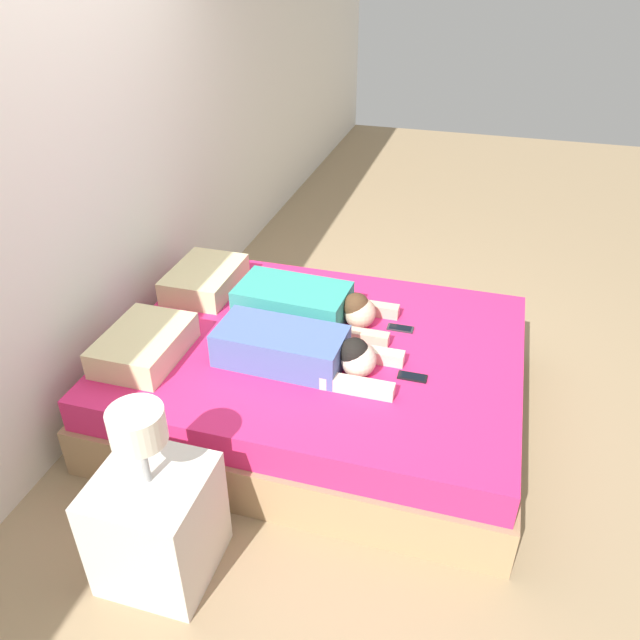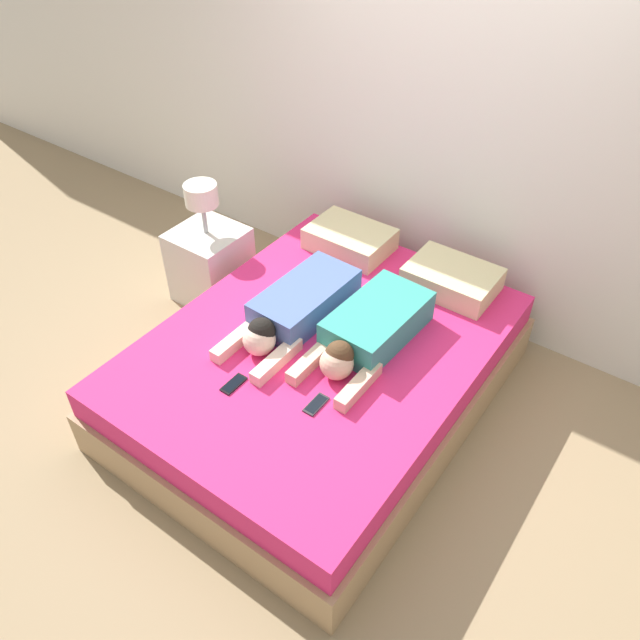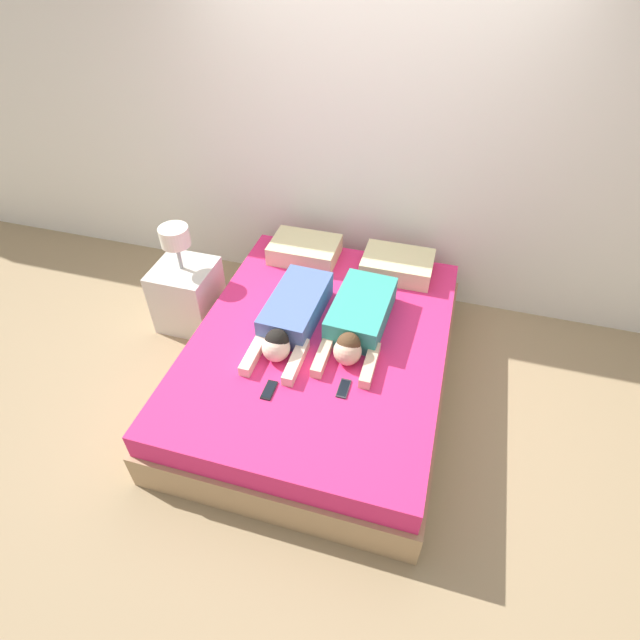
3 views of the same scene
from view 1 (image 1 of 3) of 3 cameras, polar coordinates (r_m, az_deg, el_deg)
name	(u,v)px [view 1 (image 1 of 3)]	position (r m, az deg, el deg)	size (l,w,h in m)	color
ground_plane	(320,409)	(3.68, 0.00, -8.11)	(12.00, 12.00, 0.00)	#9E8460
wall_back	(89,173)	(3.53, -20.34, 12.50)	(12.00, 0.06, 2.60)	white
bed	(320,378)	(3.53, 0.00, -5.29)	(1.71, 2.20, 0.46)	tan
pillow_head_left	(144,345)	(3.38, -15.79, -2.19)	(0.53, 0.38, 0.15)	beige
pillow_head_right	(205,279)	(3.92, -10.48, 3.70)	(0.53, 0.38, 0.15)	beige
person_left	(299,350)	(3.19, -1.90, -2.72)	(0.35, 0.95, 0.21)	#4C66A5
person_right	(308,304)	(3.56, -1.12, 1.44)	(0.39, 0.91, 0.21)	teal
cell_phone_left	(412,377)	(3.18, 8.44, -5.16)	(0.06, 0.15, 0.01)	black
cell_phone_right	(400,328)	(3.54, 7.35, -0.75)	(0.06, 0.15, 0.01)	#2D2D33
nightstand	(157,519)	(2.81, -14.71, -17.20)	(0.45, 0.45, 0.89)	beige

